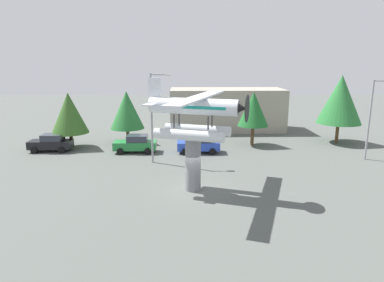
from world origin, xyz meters
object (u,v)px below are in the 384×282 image
object	(u,v)px
display_pedestal	(193,164)
streetlight_primary	(154,112)
streetlight_secondary	(372,114)
tree_west	(69,113)
tree_far_east	(340,99)
floatplane_monument	(195,113)
tree_east	(127,110)
storefront_building	(227,109)
car_near_black	(51,143)
car_mid_green	(136,144)
car_far_blue	(199,144)
tree_center_back	(253,109)

from	to	relation	value
display_pedestal	streetlight_primary	size ratio (longest dim) A/B	0.48
streetlight_primary	streetlight_secondary	distance (m)	19.74
tree_west	tree_far_east	size ratio (longest dim) A/B	0.77
floatplane_monument	streetlight_primary	distance (m)	7.72
tree_east	storefront_building	bearing A→B (deg)	30.36
floatplane_monument	tree_east	xyz separation A→B (m)	(-7.08, 15.02, -1.84)
floatplane_monument	car_near_black	world-z (taller)	floatplane_monument
display_pedestal	tree_east	world-z (taller)	tree_east
car_mid_green	car_far_blue	world-z (taller)	same
car_near_black	tree_center_back	world-z (taller)	tree_center_back
floatplane_monument	streetlight_primary	world-z (taller)	streetlight_primary
car_mid_green	streetlight_primary	size ratio (longest dim) A/B	0.53
display_pedestal	tree_far_east	size ratio (longest dim) A/B	0.51
tree_far_east	tree_west	bearing A→B (deg)	-176.68
tree_east	car_near_black	bearing A→B (deg)	-151.21
floatplane_monument	storefront_building	bearing A→B (deg)	96.79
car_mid_green	floatplane_monument	bearing A→B (deg)	118.05
tree_west	tree_center_back	xyz separation A→B (m)	(19.32, 0.71, 0.25)
streetlight_secondary	tree_far_east	size ratio (longest dim) A/B	0.98
display_pedestal	car_mid_green	bearing A→B (deg)	117.62
streetlight_primary	tree_west	world-z (taller)	streetlight_primary
streetlight_primary	tree_center_back	distance (m)	11.94
car_far_blue	streetlight_primary	bearing A→B (deg)	38.81
car_far_blue	storefront_building	xyz separation A→B (m)	(4.16, 11.83, 1.82)
tree_far_east	floatplane_monument	bearing A→B (deg)	-139.08
tree_center_back	car_mid_green	bearing A→B (deg)	-167.29
tree_west	tree_east	xyz separation A→B (m)	(5.56, 2.47, -0.05)
car_far_blue	tree_far_east	size ratio (longest dim) A/B	0.56
display_pedestal	car_mid_green	distance (m)	11.84
streetlight_primary	tree_far_east	size ratio (longest dim) A/B	1.06
car_near_black	storefront_building	xyz separation A→B (m)	(19.11, 10.94, 1.82)
car_far_blue	tree_east	bearing A→B (deg)	-31.56
floatplane_monument	tree_west	xyz separation A→B (m)	(-12.63, 12.55, -1.80)
car_mid_green	car_far_blue	xyz separation A→B (m)	(6.34, -0.28, 0.00)
car_far_blue	streetlight_secondary	distance (m)	16.20
floatplane_monument	tree_far_east	world-z (taller)	floatplane_monument
display_pedestal	storefront_building	xyz separation A→B (m)	(5.04, 22.00, 0.79)
car_near_black	storefront_building	bearing A→B (deg)	-150.22
tree_east	car_far_blue	bearing A→B (deg)	-31.56
floatplane_monument	car_mid_green	bearing A→B (deg)	137.41
display_pedestal	car_far_blue	world-z (taller)	display_pedestal
tree_west	tree_far_east	world-z (taller)	tree_far_east
car_far_blue	tree_center_back	distance (m)	7.34
streetlight_primary	tree_east	distance (m)	8.98
storefront_building	car_far_blue	bearing A→B (deg)	-109.38
car_mid_green	tree_far_east	world-z (taller)	tree_far_east
display_pedestal	tree_center_back	bearing A→B (deg)	62.75
display_pedestal	streetlight_primary	bearing A→B (deg)	115.49
streetlight_secondary	tree_center_back	distance (m)	11.29
streetlight_primary	streetlight_secondary	bearing A→B (deg)	1.58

